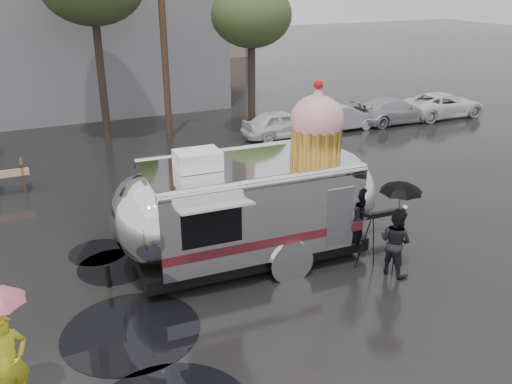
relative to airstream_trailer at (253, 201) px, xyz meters
name	(u,v)px	position (x,y,z in m)	size (l,w,h in m)	color
ground	(240,329)	(-1.43, -2.59, -1.57)	(120.00, 120.00, 0.00)	black
puddles	(182,289)	(-2.07, -0.65, -1.57)	(10.14, 10.31, 0.01)	black
utility_pole	(163,28)	(1.07, 11.41, 3.05)	(1.60, 0.28, 9.00)	#473323
tree_right	(251,16)	(4.57, 10.41, 3.49)	(3.36, 3.36, 6.42)	#382D26
parked_cars	(373,111)	(10.35, 9.41, -0.85)	(13.20, 1.90, 1.50)	silver
airstream_trailer	(253,201)	(0.00, 0.00, 0.00)	(8.31, 3.22, 4.48)	silver
person_left	(9,363)	(-5.63, -3.03, -0.67)	(0.65, 0.43, 1.80)	gold
person_right	(395,242)	(2.78, -2.04, -0.74)	(0.80, 0.44, 1.66)	black
umbrella_black	(400,198)	(2.78, -2.04, 0.39)	(1.20, 1.20, 2.37)	black
tripod	(365,235)	(2.36, -1.40, -0.76)	(0.56, 0.57, 1.40)	black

